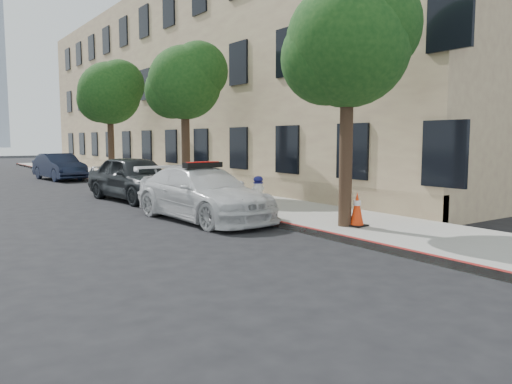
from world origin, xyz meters
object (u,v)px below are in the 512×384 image
at_px(police_car, 203,193).
at_px(parked_car_far, 59,167).
at_px(traffic_cone, 357,209).
at_px(fire_hydrant, 258,192).
at_px(parked_car_mid, 135,178).

relative_size(police_car, parked_car_far, 1.18).
xyz_separation_m(parked_car_far, traffic_cone, (1.92, -19.43, -0.15)).
relative_size(fire_hydrant, traffic_cone, 1.16).
xyz_separation_m(parked_car_far, fire_hydrant, (1.95, -15.43, -0.10)).
xyz_separation_m(police_car, parked_car_far, (0.10, 15.78, -0.01)).
height_order(fire_hydrant, traffic_cone, fire_hydrant).
relative_size(police_car, traffic_cone, 6.30).
xyz_separation_m(police_car, traffic_cone, (2.02, -3.65, -0.16)).
xyz_separation_m(parked_car_mid, traffic_cone, (1.92, -8.77, -0.25)).
bearing_deg(parked_car_far, traffic_cone, -91.01).
bearing_deg(parked_car_far, parked_car_mid, -96.64).
height_order(police_car, fire_hydrant, police_car).
relative_size(parked_car_far, traffic_cone, 5.34).
distance_m(parked_car_far, fire_hydrant, 15.55).
distance_m(police_car, traffic_cone, 4.18).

